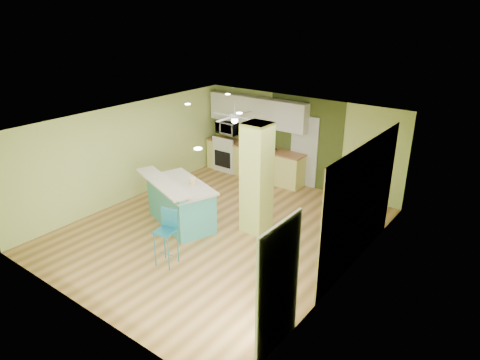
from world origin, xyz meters
name	(u,v)px	position (x,y,z in m)	size (l,w,h in m)	color
floor	(220,230)	(0.00, 0.00, -0.01)	(6.00, 7.00, 0.01)	olive
ceiling	(218,123)	(0.00, 0.00, 2.50)	(6.00, 7.00, 0.01)	white
wall_back	(299,141)	(0.00, 3.50, 1.25)	(6.00, 0.01, 2.50)	#C0D672
wall_front	(77,246)	(0.00, -3.50, 1.25)	(6.00, 0.01, 2.50)	#C0D672
wall_left	(129,153)	(-3.00, 0.00, 1.25)	(0.01, 7.00, 2.50)	#C0D672
wall_right	(349,217)	(3.00, 0.00, 1.25)	(0.01, 7.00, 2.50)	#C0D672
wood_panel	(361,205)	(2.99, 0.60, 1.25)	(0.02, 3.40, 2.50)	#978456
olive_accent	(305,143)	(0.20, 3.49, 1.25)	(2.20, 0.02, 2.50)	#404D1F
interior_door	(304,151)	(0.20, 3.46, 1.00)	(0.82, 0.05, 2.00)	silver
french_door	(278,288)	(2.97, -2.30, 1.05)	(0.04, 1.08, 2.10)	silver
column	(257,179)	(0.65, 0.50, 1.25)	(0.55, 0.55, 2.50)	#B7C55B
kitchen_run	(254,161)	(-1.30, 3.20, 0.47)	(3.25, 0.63, 0.94)	#E3DE76
stove	(229,155)	(-2.25, 3.19, 0.46)	(0.76, 0.66, 1.08)	white
upper_cabinets	(257,111)	(-1.30, 3.32, 1.95)	(3.20, 0.34, 0.80)	silver
microwave	(229,127)	(-2.25, 3.20, 1.35)	(0.70, 0.48, 0.39)	silver
ceiling_fan	(235,117)	(-1.10, 2.00, 2.08)	(1.41, 1.41, 0.61)	silver
pendant_lamp	(351,167)	(2.65, 0.75, 1.88)	(0.14, 0.14, 0.69)	silver
wall_decor	(366,187)	(2.96, 0.80, 1.55)	(0.03, 0.90, 0.70)	brown
peninsula	(180,203)	(-0.93, -0.31, 0.53)	(2.29, 1.77, 1.15)	teal
bar_stool	(167,228)	(0.04, -1.64, 0.76)	(0.44, 0.44, 1.14)	teal
side_counter	(349,231)	(2.70, 0.89, 0.47)	(0.62, 1.45, 0.93)	teal
fruit_bowl	(272,150)	(-0.65, 3.12, 0.98)	(0.29, 0.29, 0.07)	#3C2A18
canister	(193,181)	(-0.64, -0.15, 1.08)	(0.15, 0.15, 0.17)	gold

